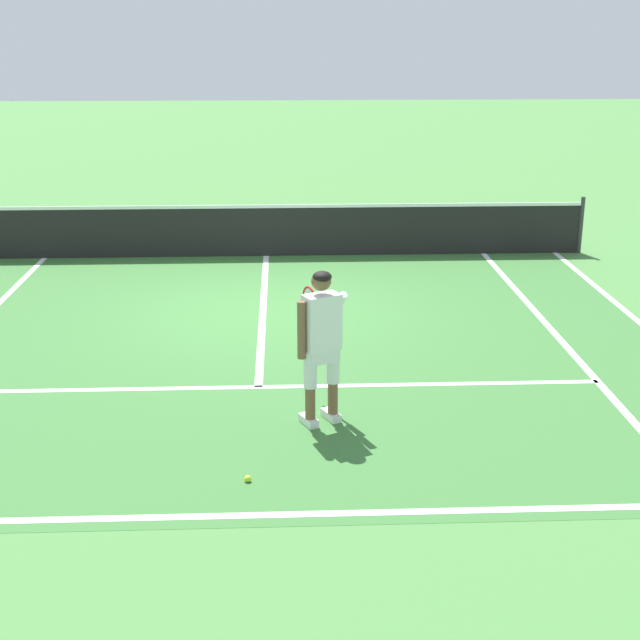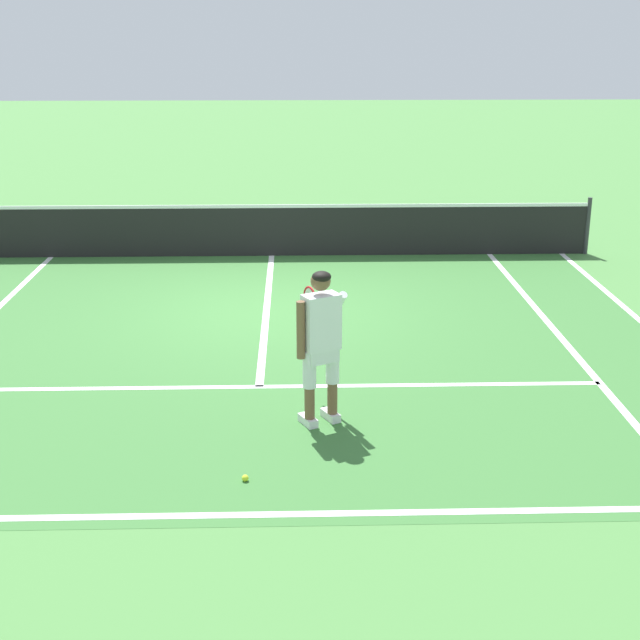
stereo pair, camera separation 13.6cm
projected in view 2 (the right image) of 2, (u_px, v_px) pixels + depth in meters
ground_plane at (266, 311)px, 13.52m from camera, size 80.00×80.00×0.00m
court_inner_surface at (264, 339)px, 12.31m from camera, size 10.98×9.74×0.00m
line_baseline at (247, 515)px, 7.87m from camera, size 10.98×0.10×0.01m
line_service at (259, 387)px, 10.67m from camera, size 8.23×0.10×0.01m
line_centre_service at (267, 307)px, 13.70m from camera, size 0.10×6.40×0.01m
line_singles_right at (559, 336)px, 12.42m from camera, size 0.10×9.34×0.01m
tennis_net at (271, 230)px, 16.58m from camera, size 11.96×0.08×1.07m
tennis_player at (320, 336)px, 9.41m from camera, size 0.55×1.23×1.71m
tennis_ball_near_feet at (245, 478)px, 8.45m from camera, size 0.07×0.07×0.07m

